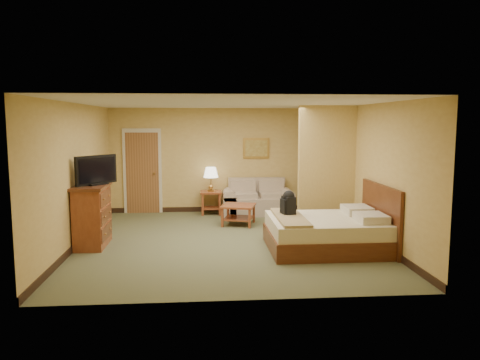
{
  "coord_description": "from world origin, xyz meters",
  "views": [
    {
      "loc": [
        -0.46,
        -8.71,
        2.27
      ],
      "look_at": [
        0.29,
        0.6,
        1.1
      ],
      "focal_mm": 35.0,
      "sensor_mm": 36.0,
      "label": 1
    }
  ],
  "objects": [
    {
      "name": "wall_picture",
      "position": [
        0.89,
        2.97,
        1.6
      ],
      "size": [
        0.67,
        0.04,
        0.52
      ],
      "color": "#B78E3F",
      "rests_on": "back_wall"
    },
    {
      "name": "backpack",
      "position": [
        1.08,
        -0.5,
        0.81
      ],
      "size": [
        0.24,
        0.31,
        0.47
      ],
      "rotation": [
        0.0,
        0.0,
        0.24
      ],
      "color": "black",
      "rests_on": "bed"
    },
    {
      "name": "back_wall",
      "position": [
        0.0,
        3.0,
        1.3
      ],
      "size": [
        5.5,
        0.02,
        2.6
      ],
      "primitive_type": "cube",
      "color": "tan",
      "rests_on": "floor"
    },
    {
      "name": "ceiling",
      "position": [
        0.0,
        0.0,
        2.6
      ],
      "size": [
        6.0,
        6.0,
        0.0
      ],
      "primitive_type": "plane",
      "rotation": [
        3.14,
        0.0,
        0.0
      ],
      "color": "white",
      "rests_on": "back_wall"
    },
    {
      "name": "partition",
      "position": [
        2.15,
        0.93,
        1.3
      ],
      "size": [
        1.2,
        0.15,
        2.6
      ],
      "primitive_type": "cube",
      "color": "tan",
      "rests_on": "floor"
    },
    {
      "name": "dresser",
      "position": [
        -2.48,
        -0.15,
        0.57
      ],
      "size": [
        0.56,
        1.06,
        1.13
      ],
      "color": "brown",
      "rests_on": "floor"
    },
    {
      "name": "side_table",
      "position": [
        -0.26,
        2.65,
        0.37
      ],
      "size": [
        0.52,
        0.52,
        0.57
      ],
      "color": "brown",
      "rests_on": "floor"
    },
    {
      "name": "bed",
      "position": [
        1.82,
        -0.72,
        0.31
      ],
      "size": [
        2.1,
        1.79,
        1.16
      ],
      "color": "#4E2312",
      "rests_on": "floor"
    },
    {
      "name": "floor",
      "position": [
        0.0,
        0.0,
        0.0
      ],
      "size": [
        6.0,
        6.0,
        0.0
      ],
      "primitive_type": "plane",
      "color": "#575B3B",
      "rests_on": "ground"
    },
    {
      "name": "loveseat",
      "position": [
        0.89,
        2.57,
        0.28
      ],
      "size": [
        1.73,
        0.8,
        0.87
      ],
      "color": "tan",
      "rests_on": "floor"
    },
    {
      "name": "left_wall",
      "position": [
        -2.75,
        0.0,
        1.3
      ],
      "size": [
        0.02,
        6.0,
        2.6
      ],
      "primitive_type": "cube",
      "color": "tan",
      "rests_on": "floor"
    },
    {
      "name": "baseboard",
      "position": [
        0.0,
        2.99,
        0.06
      ],
      "size": [
        5.5,
        0.02,
        0.12
      ],
      "primitive_type": "cube",
      "color": "black",
      "rests_on": "floor"
    },
    {
      "name": "door",
      "position": [
        -1.95,
        2.96,
        1.03
      ],
      "size": [
        0.94,
        0.16,
        2.1
      ],
      "color": "beige",
      "rests_on": "floor"
    },
    {
      "name": "right_wall",
      "position": [
        2.75,
        0.0,
        1.3
      ],
      "size": [
        0.02,
        6.0,
        2.6
      ],
      "primitive_type": "cube",
      "color": "tan",
      "rests_on": "floor"
    },
    {
      "name": "table_lamp",
      "position": [
        -0.26,
        2.65,
        1.02
      ],
      "size": [
        0.36,
        0.36,
        0.59
      ],
      "color": "#B48742",
      "rests_on": "side_table"
    },
    {
      "name": "tv",
      "position": [
        -2.38,
        -0.15,
        1.38
      ],
      "size": [
        0.6,
        0.72,
        0.54
      ],
      "rotation": [
        0.0,
        0.0,
        -0.68
      ],
      "color": "black",
      "rests_on": "dresser"
    },
    {
      "name": "coffee_table",
      "position": [
        0.32,
        1.39,
        0.32
      ],
      "size": [
        0.85,
        0.85,
        0.45
      ],
      "rotation": [
        0.0,
        0.0,
        -0.26
      ],
      "color": "brown",
      "rests_on": "floor"
    }
  ]
}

